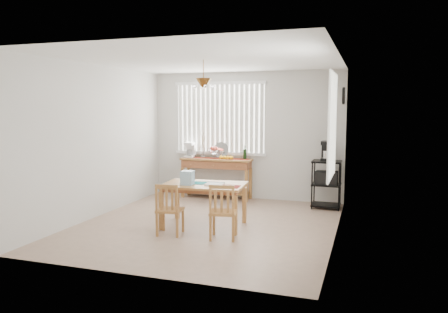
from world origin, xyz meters
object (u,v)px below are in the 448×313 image
(cart_items, at_px, (327,152))
(dining_table, at_px, (204,189))
(wire_cart, at_px, (326,180))
(chair_right, at_px, (223,212))
(chair_left, at_px, (169,210))
(sideboard, at_px, (217,168))

(cart_items, distance_m, dining_table, 2.60)
(wire_cart, relative_size, cart_items, 2.43)
(cart_items, relative_size, chair_right, 0.46)
(dining_table, distance_m, chair_right, 0.78)
(chair_left, relative_size, chair_right, 0.96)
(sideboard, height_order, cart_items, cart_items)
(dining_table, relative_size, chair_left, 1.72)
(chair_left, bearing_deg, wire_cart, 50.89)
(dining_table, bearing_deg, chair_left, -117.23)
(cart_items, distance_m, chair_left, 3.30)
(cart_items, height_order, chair_right, cart_items)
(cart_items, bearing_deg, wire_cart, -90.00)
(cart_items, bearing_deg, sideboard, 174.58)
(wire_cart, xyz_separation_m, cart_items, (0.00, 0.01, 0.53))
(cart_items, relative_size, dining_table, 0.28)
(sideboard, relative_size, wire_cart, 1.65)
(sideboard, xyz_separation_m, wire_cart, (2.24, -0.22, -0.08))
(sideboard, distance_m, chair_right, 2.88)
(wire_cart, relative_size, chair_left, 1.16)
(dining_table, height_order, chair_right, chair_right)
(wire_cart, bearing_deg, chair_right, -116.32)
(sideboard, distance_m, chair_left, 2.74)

